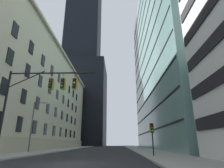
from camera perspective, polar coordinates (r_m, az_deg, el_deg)
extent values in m
cube|color=black|center=(13.99, -13.51, -23.58)|extent=(102.00, 160.00, 0.10)
cube|color=gray|center=(14.48, 24.17, -21.89)|extent=(5.00, 160.00, 0.15)
cube|color=#BCAF93|center=(46.42, -24.63, -2.75)|extent=(12.29, 65.35, 24.69)
cube|color=tan|center=(48.20, -15.84, 10.64)|extent=(0.70, 65.35, 0.60)
cube|color=tan|center=(42.62, -18.71, -17.57)|extent=(0.50, 65.35, 2.20)
cube|color=black|center=(30.24, -27.17, -11.20)|extent=(0.14, 1.40, 2.20)
cube|color=black|center=(34.70, -23.27, -12.35)|extent=(0.14, 1.40, 2.20)
cube|color=black|center=(39.30, -20.25, -13.19)|extent=(0.14, 1.40, 2.20)
cube|color=black|center=(43.98, -17.85, -13.84)|extent=(0.14, 1.40, 2.20)
cube|color=black|center=(48.72, -15.91, -14.34)|extent=(0.14, 1.40, 2.20)
cube|color=black|center=(53.52, -14.31, -14.74)|extent=(0.14, 1.40, 2.20)
cube|color=black|center=(58.34, -12.96, -15.06)|extent=(0.14, 1.40, 2.20)
cube|color=black|center=(63.20, -11.82, -15.33)|extent=(0.14, 1.40, 2.20)
cube|color=black|center=(26.72, -30.84, -0.71)|extent=(0.14, 1.40, 2.20)
cube|color=black|center=(30.88, -26.07, -3.49)|extent=(0.14, 1.40, 2.20)
cube|color=black|center=(35.27, -22.43, -5.58)|extent=(0.14, 1.40, 2.20)
cube|color=black|center=(39.79, -19.60, -7.18)|extent=(0.14, 1.40, 2.20)
cube|color=black|center=(44.42, -17.33, -8.44)|extent=(0.14, 1.40, 2.20)
cube|color=black|center=(49.13, -15.49, -9.46)|extent=(0.14, 1.40, 2.20)
cube|color=black|center=(53.88, -13.96, -10.28)|extent=(0.14, 1.40, 2.20)
cube|color=black|center=(58.68, -12.67, -10.97)|extent=(0.14, 1.40, 2.20)
cube|color=black|center=(63.51, -11.58, -11.55)|extent=(0.14, 1.40, 2.20)
cube|color=black|center=(28.08, -29.47, 7.49)|extent=(0.14, 1.40, 2.20)
cube|color=black|center=(32.07, -25.04, 3.78)|extent=(0.14, 1.40, 2.20)
cube|color=black|center=(36.31, -21.65, 0.89)|extent=(0.14, 1.40, 2.20)
cube|color=black|center=(40.72, -18.98, -1.38)|extent=(0.14, 1.40, 2.20)
cube|color=black|center=(45.26, -16.84, -3.20)|extent=(0.14, 1.40, 2.20)
cube|color=black|center=(49.88, -15.09, -4.69)|extent=(0.14, 1.40, 2.20)
cube|color=black|center=(54.57, -13.63, -5.92)|extent=(0.14, 1.40, 2.20)
cube|color=black|center=(59.31, -12.39, -6.95)|extent=(0.14, 1.40, 2.20)
cube|color=black|center=(64.09, -11.34, -7.82)|extent=(0.14, 1.40, 2.20)
cube|color=black|center=(29.98, -28.20, 14.80)|extent=(0.14, 1.40, 2.20)
cube|color=black|center=(33.74, -24.09, 10.43)|extent=(0.14, 1.40, 2.20)
cube|color=black|center=(37.79, -20.92, 6.93)|extent=(0.14, 1.40, 2.20)
cube|color=black|center=(42.05, -18.40, 4.11)|extent=(0.14, 1.40, 2.20)
cube|color=black|center=(46.46, -16.38, 1.81)|extent=(0.14, 1.40, 2.20)
cube|color=black|center=(50.97, -14.71, -0.09)|extent=(0.14, 1.40, 2.20)
cube|color=black|center=(55.57, -13.31, -1.68)|extent=(0.14, 1.40, 2.20)
cube|color=black|center=(60.23, -12.13, -3.03)|extent=(0.14, 1.40, 2.20)
cube|color=black|center=(64.94, -11.11, -4.17)|extent=(0.14, 1.40, 2.20)
cube|color=black|center=(91.61, -10.15, -6.20)|extent=(25.37, 25.37, 39.55)
cube|color=black|center=(111.94, -8.71, 18.90)|extent=(17.76, 17.76, 57.52)
cube|color=black|center=(15.98, 30.51, 13.07)|extent=(0.16, 11.95, 1.10)
cube|color=black|center=(17.60, 28.86, 21.55)|extent=(0.16, 11.95, 1.10)
cube|color=gray|center=(53.20, 20.29, 8.13)|extent=(18.62, 48.95, 47.73)
cube|color=black|center=(45.87, 11.58, -14.46)|extent=(0.12, 47.95, 0.24)
cube|color=black|center=(46.27, 11.27, -9.51)|extent=(0.12, 47.95, 0.24)
cube|color=black|center=(47.01, 10.98, -4.69)|extent=(0.12, 47.95, 0.24)
cube|color=black|center=(48.07, 10.70, -0.05)|extent=(0.12, 47.95, 0.24)
cube|color=black|center=(49.43, 10.43, 4.36)|extent=(0.12, 47.95, 0.24)
cube|color=black|center=(51.07, 10.17, 8.52)|extent=(0.12, 47.95, 0.24)
cube|color=black|center=(52.96, 9.93, 12.40)|extent=(0.12, 47.95, 0.24)
cube|color=black|center=(55.08, 9.70, 15.99)|extent=(0.12, 47.95, 0.24)
cube|color=black|center=(57.39, 9.48, 19.31)|extent=(0.12, 47.95, 0.24)
cube|color=black|center=(59.89, 9.27, 22.35)|extent=(0.12, 47.95, 0.24)
cylinder|color=black|center=(19.14, -31.02, -7.48)|extent=(0.20, 0.20, 7.86)
cylinder|color=black|center=(18.22, -18.16, 3.29)|extent=(8.22, 0.14, 0.14)
cylinder|color=black|center=(19.00, -25.35, 1.37)|extent=(3.37, 0.10, 1.70)
cylinder|color=black|center=(18.15, -18.56, 2.40)|extent=(0.04, 0.04, 0.60)
cube|color=black|center=(17.91, -18.79, 0.15)|extent=(0.30, 0.30, 0.90)
cube|color=olive|center=(18.07, -18.61, -0.02)|extent=(0.40, 0.40, 1.04)
sphere|color=red|center=(17.86, -18.88, 1.17)|extent=(0.20, 0.20, 0.20)
sphere|color=#4B3A08|center=(17.77, -18.97, 0.31)|extent=(0.20, 0.20, 0.20)
sphere|color=#083D10|center=(17.69, -19.06, -0.55)|extent=(0.20, 0.20, 0.20)
cylinder|color=black|center=(17.79, -15.14, 2.48)|extent=(0.04, 0.04, 0.60)
cube|color=black|center=(17.55, -15.34, 0.19)|extent=(0.30, 0.30, 0.90)
cube|color=olive|center=(17.71, -15.18, 0.02)|extent=(0.40, 0.40, 1.04)
sphere|color=#450808|center=(17.49, -15.41, 1.22)|extent=(0.20, 0.20, 0.20)
sphere|color=#4B3A08|center=(17.41, -15.48, 0.35)|extent=(0.20, 0.20, 0.20)
sphere|color=green|center=(17.32, -15.56, -0.52)|extent=(0.20, 0.20, 0.20)
cylinder|color=black|center=(17.50, -11.59, 2.56)|extent=(0.04, 0.04, 0.60)
cube|color=black|center=(17.26, -11.74, 0.23)|extent=(0.30, 0.30, 0.90)
cube|color=olive|center=(17.41, -11.62, 0.05)|extent=(0.40, 0.40, 1.04)
sphere|color=#450808|center=(17.20, -11.80, 1.28)|extent=(0.20, 0.20, 0.20)
sphere|color=yellow|center=(17.11, -11.86, 0.40)|extent=(0.20, 0.20, 0.20)
sphere|color=#083D10|center=(17.02, -11.92, -0.50)|extent=(0.20, 0.20, 0.20)
cylinder|color=black|center=(20.08, 12.70, -16.58)|extent=(0.12, 0.12, 3.25)
cube|color=black|center=(20.13, 12.47, -13.39)|extent=(0.30, 0.30, 0.90)
cube|color=olive|center=(20.30, 12.39, -13.43)|extent=(0.40, 0.40, 1.04)
sphere|color=#450808|center=(20.00, 12.50, -12.55)|extent=(0.20, 0.20, 0.20)
sphere|color=#4B3A08|center=(19.97, 12.56, -13.35)|extent=(0.20, 0.20, 0.20)
sphere|color=green|center=(19.95, 12.61, -14.15)|extent=(0.20, 0.20, 0.20)
cylinder|color=#47474C|center=(29.74, -24.04, -12.02)|extent=(0.18, 0.18, 7.20)
cylinder|color=#47474C|center=(29.82, -21.51, -5.58)|extent=(1.94, 0.10, 0.10)
ellipsoid|color=#EFE5C6|center=(29.43, -19.79, -5.82)|extent=(0.56, 0.32, 0.24)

